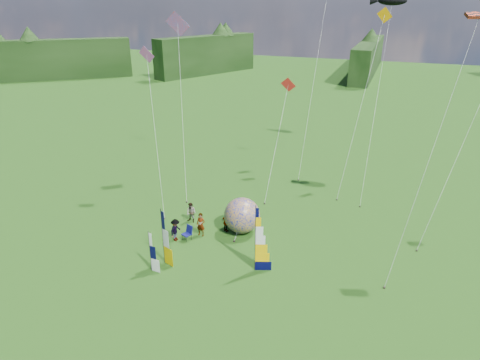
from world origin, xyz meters
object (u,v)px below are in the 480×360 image
(side_banner_left, at_px, (163,237))
(spectator_d, at_px, (226,222))
(feather_banner_main, at_px, (255,240))
(side_banner_far, at_px, (150,252))
(bol_inflatable, at_px, (242,215))
(kite_whale, at_px, (378,91))
(camp_chair, at_px, (187,233))
(spectator_b, at_px, (191,213))
(spectator_a, at_px, (201,225))
(spectator_c, at_px, (176,230))

(side_banner_left, bearing_deg, spectator_d, 87.43)
(feather_banner_main, xyz_separation_m, side_banner_far, (-6.41, -2.43, -0.87))
(feather_banner_main, height_order, bol_inflatable, feather_banner_main)
(side_banner_left, bearing_deg, kite_whale, 79.43)
(camp_chair, bearing_deg, feather_banner_main, 5.70)
(side_banner_left, bearing_deg, spectator_b, 119.24)
(spectator_a, relative_size, camp_chair, 1.63)
(spectator_a, bearing_deg, spectator_d, 39.56)
(side_banner_far, relative_size, camp_chair, 2.52)
(spectator_a, relative_size, kite_whale, 0.10)
(spectator_c, bearing_deg, kite_whale, -33.06)
(feather_banner_main, xyz_separation_m, spectator_c, (-6.70, 1.52, -1.44))
(spectator_a, xyz_separation_m, kite_whale, (10.82, 14.79, 8.04))
(bol_inflatable, relative_size, kite_whale, 0.15)
(spectator_c, bearing_deg, spectator_d, -45.44)
(spectator_a, relative_size, spectator_b, 1.11)
(side_banner_far, bearing_deg, spectator_d, 73.71)
(spectator_a, distance_m, kite_whale, 20.01)
(feather_banner_main, relative_size, spectator_a, 2.48)
(bol_inflatable, height_order, spectator_b, bol_inflatable)
(side_banner_far, height_order, camp_chair, side_banner_far)
(bol_inflatable, distance_m, kite_whale, 17.19)
(camp_chair, height_order, kite_whale, kite_whale)
(bol_inflatable, height_order, camp_chair, bol_inflatable)
(spectator_a, relative_size, spectator_d, 1.20)
(side_banner_left, relative_size, spectator_b, 2.37)
(side_banner_left, height_order, spectator_d, side_banner_left)
(side_banner_far, distance_m, spectator_a, 5.40)
(side_banner_left, height_order, spectator_a, side_banner_left)
(side_banner_left, xyz_separation_m, bol_inflatable, (3.49, 5.80, -0.60))
(spectator_d, bearing_deg, feather_banner_main, 162.22)
(side_banner_far, height_order, spectator_d, side_banner_far)
(feather_banner_main, xyz_separation_m, spectator_b, (-6.90, 4.47, -1.47))
(side_banner_far, height_order, spectator_b, side_banner_far)
(spectator_c, height_order, camp_chair, spectator_c)
(side_banner_left, xyz_separation_m, kite_whale, (11.61, 18.92, 6.98))
(spectator_b, xyz_separation_m, kite_whale, (12.45, 13.15, 8.13))
(side_banner_left, height_order, spectator_b, side_banner_left)
(feather_banner_main, relative_size, spectator_c, 2.64)
(side_banner_left, height_order, kite_whale, kite_whale)
(feather_banner_main, distance_m, kite_whale, 19.63)
(feather_banner_main, distance_m, side_banner_far, 6.91)
(side_banner_left, distance_m, spectator_c, 3.11)
(side_banner_left, height_order, spectator_c, side_banner_left)
(feather_banner_main, height_order, camp_chair, feather_banner_main)
(spectator_a, bearing_deg, bol_inflatable, 32.87)
(feather_banner_main, height_order, spectator_b, feather_banner_main)
(feather_banner_main, xyz_separation_m, side_banner_left, (-6.06, -1.31, -0.32))
(spectator_d, distance_m, kite_whale, 18.36)
(spectator_c, relative_size, spectator_d, 1.13)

